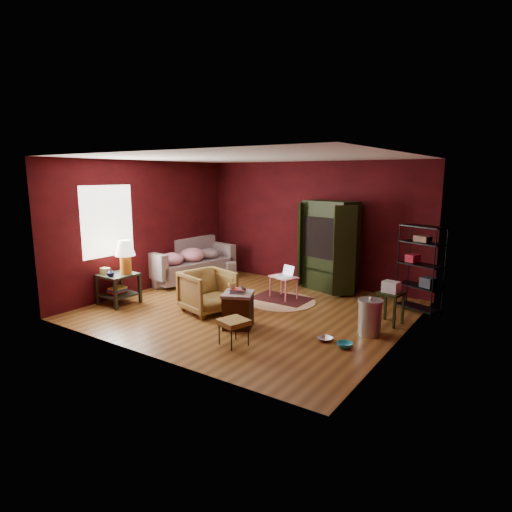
{
  "coord_description": "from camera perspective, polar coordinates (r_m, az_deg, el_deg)",
  "views": [
    {
      "loc": [
        4.41,
        -6.32,
        2.5
      ],
      "look_at": [
        0.0,
        0.2,
        1.0
      ],
      "focal_mm": 30.0,
      "sensor_mm": 36.0,
      "label": 1
    }
  ],
  "objects": [
    {
      "name": "small_stand",
      "position": [
        7.55,
        17.53,
        -4.64
      ],
      "size": [
        0.43,
        0.43,
        0.74
      ],
      "rotation": [
        0.0,
        0.0,
        -0.16
      ],
      "color": "black",
      "rests_on": "ground"
    },
    {
      "name": "pet_bowl_turquoise",
      "position": [
        6.52,
        11.79,
        -10.88
      ],
      "size": [
        0.24,
        0.1,
        0.24
      ],
      "primitive_type": "imported",
      "rotation": [
        0.0,
        0.0,
        -0.1
      ],
      "color": "#2AB1C5",
      "rests_on": "ground"
    },
    {
      "name": "armchair",
      "position": [
        7.92,
        -6.48,
        -4.47
      ],
      "size": [
        0.97,
        1.01,
        0.85
      ],
      "primitive_type": "imported",
      "rotation": [
        0.0,
        0.0,
        1.29
      ],
      "color": "black",
      "rests_on": "ground"
    },
    {
      "name": "mug",
      "position": [
        7.04,
        -3.23,
        -3.86
      ],
      "size": [
        0.13,
        0.11,
        0.13
      ],
      "primitive_type": "imported",
      "rotation": [
        0.0,
        0.0,
        0.04
      ],
      "color": "#DBD26B",
      "rests_on": "hamper"
    },
    {
      "name": "rug_oriental",
      "position": [
        8.79,
        3.41,
        -5.66
      ],
      "size": [
        1.13,
        0.76,
        0.01
      ],
      "rotation": [
        0.0,
        0.0,
        -0.0
      ],
      "color": "#461214",
      "rests_on": "ground"
    },
    {
      "name": "pet_bowl_steel",
      "position": [
        6.71,
        9.26,
        -10.19
      ],
      "size": [
        0.23,
        0.12,
        0.23
      ],
      "primitive_type": "imported",
      "rotation": [
        0.0,
        0.0,
        -0.29
      ],
      "color": "silver",
      "rests_on": "ground"
    },
    {
      "name": "rug_round",
      "position": [
        8.63,
        3.36,
        -6.04
      ],
      "size": [
        1.44,
        1.44,
        0.01
      ],
      "rotation": [
        0.0,
        0.0,
        -0.04
      ],
      "color": "beige",
      "rests_on": "ground"
    },
    {
      "name": "vase",
      "position": [
        8.54,
        -18.82,
        -2.15
      ],
      "size": [
        0.17,
        0.17,
        0.14
      ],
      "primitive_type": "imported",
      "rotation": [
        0.0,
        0.0,
        0.22
      ],
      "color": "#0E1146",
      "rests_on": "side_table"
    },
    {
      "name": "hamper",
      "position": [
        7.13,
        -2.4,
        -7.12
      ],
      "size": [
        0.64,
        0.64,
        0.68
      ],
      "rotation": [
        0.0,
        0.0,
        0.43
      ],
      "color": "#3B1F0D",
      "rests_on": "ground"
    },
    {
      "name": "laptop_desk",
      "position": [
        8.72,
        3.76,
        -3.04
      ],
      "size": [
        0.64,
        0.55,
        0.68
      ],
      "rotation": [
        0.0,
        0.0,
        -0.31
      ],
      "color": "pink",
      "rests_on": "ground"
    },
    {
      "name": "tv_armoire",
      "position": [
        9.4,
        9.7,
        1.56
      ],
      "size": [
        1.49,
        1.06,
        1.96
      ],
      "rotation": [
        0.0,
        0.0,
        -0.27
      ],
      "color": "black",
      "rests_on": "ground"
    },
    {
      "name": "wire_shelving",
      "position": [
        8.31,
        21.17,
        -1.17
      ],
      "size": [
        0.86,
        0.61,
        1.61
      ],
      "rotation": [
        0.0,
        0.0,
        -0.39
      ],
      "color": "black",
      "rests_on": "ground"
    },
    {
      "name": "sofa",
      "position": [
        10.3,
        -8.68,
        -1.11
      ],
      "size": [
        1.39,
        2.11,
        0.8
      ],
      "primitive_type": "imported",
      "rotation": [
        0.0,
        0.0,
        1.14
      ],
      "color": "gray",
      "rests_on": "ground"
    },
    {
      "name": "side_table",
      "position": [
        8.69,
        -17.47,
        -1.29
      ],
      "size": [
        0.65,
        0.65,
        1.26
      ],
      "rotation": [
        0.0,
        0.0,
        -0.02
      ],
      "color": "black",
      "rests_on": "ground"
    },
    {
      "name": "trash_can",
      "position": [
        7.05,
        14.93,
        -7.86
      ],
      "size": [
        0.49,
        0.49,
        0.62
      ],
      "rotation": [
        0.0,
        0.0,
        0.29
      ],
      "color": "silver",
      "rests_on": "ground"
    },
    {
      "name": "room",
      "position": [
        7.8,
        -1.13,
        2.7
      ],
      "size": [
        5.54,
        5.04,
        2.84
      ],
      "color": "brown",
      "rests_on": "ground"
    },
    {
      "name": "footstool",
      "position": [
        6.4,
        -3.0,
        -8.92
      ],
      "size": [
        0.48,
        0.48,
        0.4
      ],
      "rotation": [
        0.0,
        0.0,
        -0.29
      ],
      "color": "black",
      "rests_on": "ground"
    },
    {
      "name": "sofa_cushions",
      "position": [
        10.31,
        -8.93,
        -0.87
      ],
      "size": [
        1.24,
        2.27,
        0.9
      ],
      "rotation": [
        0.0,
        0.0,
        -0.19
      ],
      "color": "gray",
      "rests_on": "sofa"
    }
  ]
}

